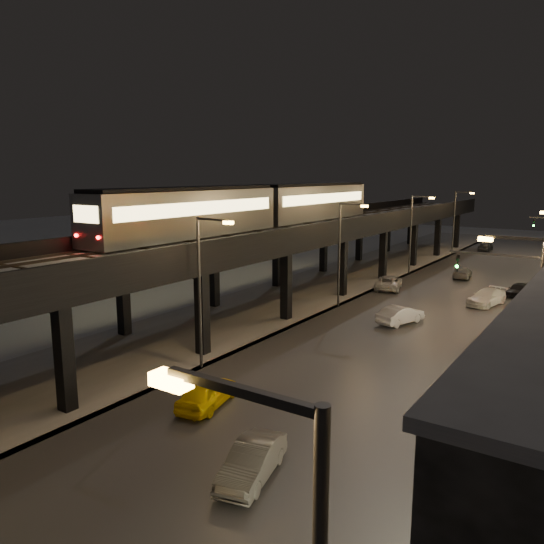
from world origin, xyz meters
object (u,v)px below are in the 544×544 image
Objects in this scene: car_mid_silver at (389,283)px; car_onc_white at (487,298)px; car_onc_silver at (252,463)px; car_near_white at (401,315)px; car_taxi at (207,394)px; subway_train at (262,206)px; car_mid_dark at (462,273)px; car_onc_red at (519,290)px; car_far_white at (486,246)px; car_onc_dark at (509,344)px.

car_mid_silver is 1.05× the size of car_onc_white.
car_onc_silver is 33.32m from car_onc_white.
car_near_white is 1.02× the size of car_onc_silver.
car_mid_silver is at bearing -97.15° from car_taxi.
car_near_white is (14.33, -1.97, -7.82)m from subway_train.
subway_train is 24.90m from car_mid_dark.
car_mid_dark is 9.23m from car_onc_red.
car_far_white reaches higher than car_taxi.
car_far_white is 1.01× the size of car_onc_silver.
car_onc_dark is at bearing -59.11° from car_onc_white.
car_far_white is at bearing -108.42° from car_mid_silver.
car_onc_red is at bearing 89.04° from car_onc_dark.
car_mid_silver is at bearing 126.16° from car_onc_dark.
subway_train is at bearing 30.96° from car_mid_silver.
car_mid_silver is at bearing 85.35° from car_far_white.
car_onc_silver is at bearing 88.25° from car_mid_silver.
car_mid_silver is 11.07m from car_mid_dark.
car_taxi is 1.10× the size of car_onc_red.
car_onc_red is at bearing 32.73° from subway_train.
car_onc_silver reaches higher than car_onc_dark.
subway_train is 16.44m from car_near_white.
subway_train is at bearing 9.90° from car_near_white.
car_onc_white is (6.90, 29.40, -0.02)m from car_taxi.
car_far_white is 31.48m from car_onc_red.
car_mid_dark is at bearing 94.99° from car_far_white.
car_onc_silver is (6.23, -68.47, -0.03)m from car_far_white.
car_far_white is 68.75m from car_onc_silver.
car_onc_dark is at bearing -135.00° from car_taxi.
car_near_white reaches higher than car_onc_silver.
car_mid_dark is 25.60m from car_onc_dark.
car_near_white is 0.85× the size of car_mid_silver.
car_onc_red is (-2.22, 17.68, 0.03)m from car_onc_dark.
car_onc_white is at bearing -98.82° from car_onc_red.
car_mid_silver is 19.43m from car_onc_dark.
subway_train is 25.38m from car_onc_red.
car_near_white is at bearing -110.00° from car_taxi.
car_onc_white is 1.26× the size of car_onc_red.
car_taxi is at bearing -89.99° from car_onc_white.
car_onc_red is (20.30, 13.05, -7.87)m from subway_train.
car_onc_white is (18.52, 7.91, -7.82)m from subway_train.
car_onc_silver is at bearing 86.48° from car_mid_dark.
subway_train reaches higher than car_onc_dark.
car_taxi is at bearing -93.79° from car_onc_red.
car_onc_white is at bearing -95.25° from car_near_white.
car_mid_silver is 1.21× the size of car_onc_silver.
car_far_white is at bearing -101.50° from car_taxi.
car_taxi is 0.87× the size of car_onc_white.
subway_train is 8.80× the size of car_onc_dark.
car_mid_dark is (1.93, 40.83, -0.08)m from car_taxi.
car_onc_red reaches higher than car_onc_dark.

